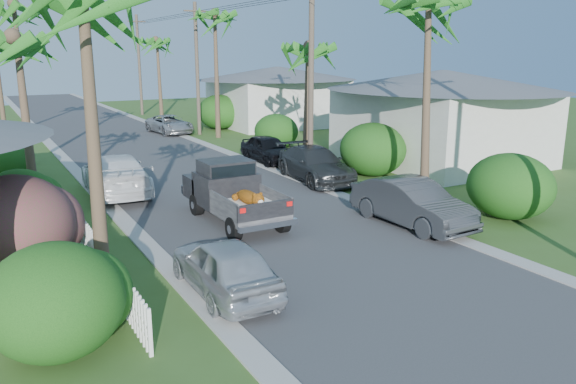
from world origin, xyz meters
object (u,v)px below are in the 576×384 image
parked_car_rd (170,125)px  parked_car_lf (116,175)px  parked_car_rm (315,165)px  palm_r_d (157,40)px  utility_pole_c (197,68)px  utility_pole_d (139,65)px  house_right_near (440,120)px  palm_l_b (17,38)px  palm_l_c (14,5)px  pickup_truck (230,191)px  palm_r_c (215,14)px  palm_r_a (432,2)px  parked_car_rn (412,203)px  parked_car_ln (224,266)px  utility_pole_b (311,76)px  house_right_far (277,98)px  palm_r_b (307,47)px  parked_car_rf (268,149)px

parked_car_rd → parked_car_lf: bearing=-120.8°
parked_car_rm → palm_r_d: 29.33m
utility_pole_c → utility_pole_d: 15.00m
utility_pole_c → house_right_near: bearing=-65.2°
parked_car_rm → parked_car_lf: parked_car_lf is taller
palm_l_b → palm_l_c: 10.19m
pickup_truck → utility_pole_c: size_ratio=0.57×
pickup_truck → palm_r_d: size_ratio=0.64×
parked_car_lf → palm_r_c: bearing=-123.2°
pickup_truck → palm_r_d: 33.65m
parked_car_rd → utility_pole_d: utility_pole_d is taller
pickup_truck → palm_r_c: size_ratio=0.54×
parked_car_lf → palm_r_a: bearing=148.2°
parked_car_lf → palm_r_d: (10.10, 26.78, 5.92)m
utility_pole_c → palm_r_d: bearing=85.7°
parked_car_rn → parked_car_rd: (-0.12, 25.53, -0.13)m
parked_car_ln → utility_pole_b: bearing=-129.2°
palm_r_a → house_right_far: 25.48m
house_right_near → parked_car_rn: bearing=-138.3°
parked_car_rn → house_right_near: size_ratio=0.52×
palm_r_a → house_right_far: bearing=74.4°
parked_car_rn → palm_l_c: palm_l_c is taller
house_right_near → parked_car_lf: bearing=175.8°
palm_r_d → pickup_truck: bearing=-103.0°
parked_car_rd → house_right_far: 9.22m
palm_l_b → palm_r_a: (13.10, -6.00, 1.28)m
utility_pole_c → utility_pole_d: same height
pickup_truck → parked_car_rd: 22.38m
house_right_near → utility_pole_d: (-7.40, 31.00, 2.38)m
pickup_truck → utility_pole_d: bearing=79.5°
parked_car_rn → palm_r_b: 12.42m
parked_car_rn → utility_pole_d: size_ratio=0.52×
pickup_truck → parked_car_rn: (4.99, -3.69, -0.24)m
parked_car_rd → palm_r_d: palm_r_d is taller
parked_car_rn → house_right_near: bearing=39.7°
palm_l_b → palm_r_b: bearing=12.6°
pickup_truck → house_right_near: bearing=17.1°
palm_l_b → parked_car_rf: bearing=19.9°
parked_car_rm → palm_r_c: 16.46m
parked_car_rd → parked_car_lf: (-7.52, -16.32, 0.18)m
palm_l_c → palm_r_c: bearing=18.2°
palm_r_b → utility_pole_d: bearing=92.0°
parked_car_rf → pickup_truck: bearing=-124.3°
palm_r_b → house_right_far: size_ratio=0.80×
palm_r_b → parked_car_rn: bearing=-103.1°
parked_car_ln → palm_r_a: palm_r_a is taller
parked_car_rm → parked_car_rd: size_ratio=1.11×
parked_car_rn → utility_pole_c: 24.35m
palm_r_a → house_right_near: bearing=41.8°
parked_car_lf → utility_pole_b: 9.95m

